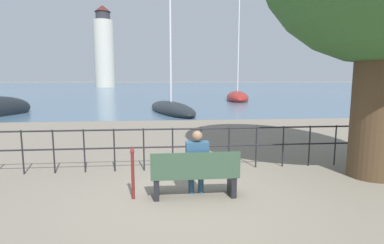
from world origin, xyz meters
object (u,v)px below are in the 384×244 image
closed_umbrella (133,169)px  park_bench (195,176)px  seated_person_left (197,161)px  sailboat_2 (237,97)px  harbor_lighthouse (104,50)px  sailboat_1 (171,109)px

closed_umbrella → park_bench: bearing=-2.2°
seated_person_left → closed_umbrella: (-1.20, -0.03, -0.13)m
sailboat_2 → harbor_lighthouse: bearing=121.8°
closed_umbrella → harbor_lighthouse: bearing=100.5°
seated_person_left → harbor_lighthouse: 96.54m
seated_person_left → sailboat_2: 27.76m
park_bench → seated_person_left: (0.04, 0.07, 0.27)m
sailboat_1 → harbor_lighthouse: 81.67m
park_bench → seated_person_left: 0.28m
park_bench → sailboat_1: size_ratio=0.19×
sailboat_2 → harbor_lighthouse: harbor_lighthouse is taller
closed_umbrella → seated_person_left: bearing=1.4°
seated_person_left → sailboat_1: (-0.02, 15.39, -0.46)m
seated_person_left → harbor_lighthouse: bearing=101.2°
sailboat_1 → harbor_lighthouse: bearing=89.7°
park_bench → closed_umbrella: (-1.15, 0.05, 0.14)m
park_bench → closed_umbrella: size_ratio=1.61×
harbor_lighthouse → closed_umbrella: bearing=-79.5°
park_bench → sailboat_2: bearing=74.1°
seated_person_left → closed_umbrella: bearing=-178.6°
sailboat_1 → seated_person_left: bearing=-103.6°
seated_person_left → harbor_lighthouse: size_ratio=0.05×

